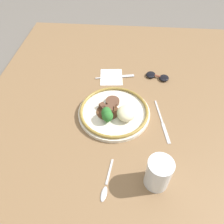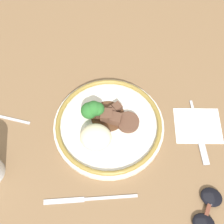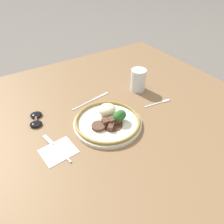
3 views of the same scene
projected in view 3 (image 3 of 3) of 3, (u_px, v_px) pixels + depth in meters
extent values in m
plane|color=#5B5651|center=(98.00, 124.00, 0.97)|extent=(8.00, 8.00, 0.00)
cube|color=brown|center=(98.00, 121.00, 0.96)|extent=(1.48, 1.24, 0.03)
cube|color=white|center=(58.00, 151.00, 0.80)|extent=(0.13, 0.11, 0.00)
cylinder|color=silver|center=(108.00, 123.00, 0.92)|extent=(0.29, 0.29, 0.01)
torus|color=olive|center=(108.00, 121.00, 0.91)|extent=(0.27, 0.27, 0.01)
ellipsoid|color=beige|center=(107.00, 109.00, 0.94)|extent=(0.08, 0.07, 0.05)
cylinder|color=brown|center=(99.00, 126.00, 0.88)|extent=(0.06, 0.06, 0.01)
cylinder|color=#51331E|center=(112.00, 124.00, 0.90)|extent=(0.09, 0.09, 0.00)
cube|color=brown|center=(115.00, 122.00, 0.89)|extent=(0.03, 0.03, 0.02)
cube|color=brown|center=(111.00, 128.00, 0.87)|extent=(0.03, 0.03, 0.02)
cube|color=brown|center=(112.00, 121.00, 0.89)|extent=(0.03, 0.03, 0.03)
cube|color=brown|center=(112.00, 124.00, 0.88)|extent=(0.03, 0.03, 0.02)
cube|color=brown|center=(106.00, 122.00, 0.89)|extent=(0.03, 0.03, 0.03)
cube|color=brown|center=(118.00, 121.00, 0.90)|extent=(0.04, 0.04, 0.03)
cylinder|color=#568442|center=(121.00, 119.00, 0.91)|extent=(0.02, 0.02, 0.01)
sphere|color=#286628|center=(121.00, 115.00, 0.90)|extent=(0.04, 0.04, 0.04)
cylinder|color=#568442|center=(118.00, 121.00, 0.90)|extent=(0.01, 0.01, 0.02)
sphere|color=#286628|center=(118.00, 117.00, 0.89)|extent=(0.04, 0.04, 0.04)
cylinder|color=#568442|center=(119.00, 120.00, 0.91)|extent=(0.01, 0.01, 0.02)
sphere|color=#286628|center=(119.00, 115.00, 0.89)|extent=(0.04, 0.04, 0.04)
cylinder|color=yellow|center=(138.00, 82.00, 1.11)|extent=(0.07, 0.07, 0.09)
cylinder|color=silver|center=(138.00, 80.00, 1.10)|extent=(0.08, 0.08, 0.11)
cube|color=#B7B7BC|center=(62.00, 153.00, 0.79)|extent=(0.03, 0.11, 0.00)
cube|color=#B7B7BC|center=(48.00, 140.00, 0.84)|extent=(0.03, 0.07, 0.00)
cube|color=#B7B7BC|center=(83.00, 105.00, 1.03)|extent=(0.13, 0.03, 0.00)
cube|color=#B7B7BC|center=(101.00, 96.00, 1.09)|extent=(0.09, 0.03, 0.00)
cube|color=#B7B7BC|center=(153.00, 105.00, 1.03)|extent=(0.09, 0.02, 0.00)
ellipsoid|color=#B7B7BC|center=(166.00, 101.00, 1.05)|extent=(0.05, 0.02, 0.01)
ellipsoid|color=black|center=(36.00, 124.00, 0.91)|extent=(0.06, 0.06, 0.02)
ellipsoid|color=black|center=(36.00, 115.00, 0.96)|extent=(0.06, 0.06, 0.02)
cube|color=brown|center=(36.00, 119.00, 0.93)|extent=(0.02, 0.03, 0.00)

